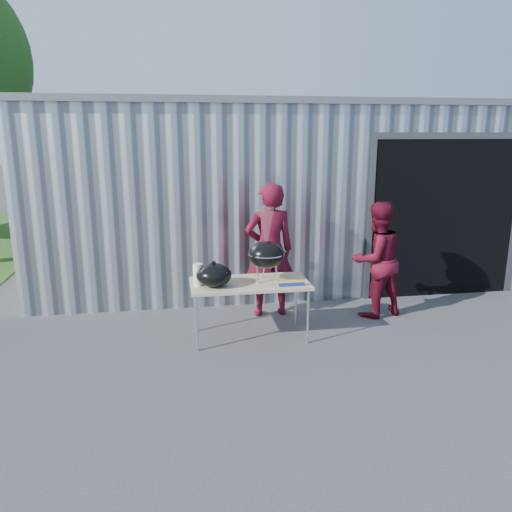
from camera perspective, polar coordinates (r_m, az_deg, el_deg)
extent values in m
plane|color=#3F3F41|center=(6.21, 0.11, -10.78)|extent=(80.00, 80.00, 0.00)
cube|color=silver|center=(10.47, 0.21, 7.91)|extent=(8.00, 6.00, 3.00)
cube|color=slate|center=(10.42, 0.21, 16.41)|extent=(8.20, 6.20, 0.10)
cube|color=black|center=(9.01, 18.84, 4.58)|extent=(2.40, 1.20, 2.50)
cube|color=#4C4C51|center=(8.41, 21.39, 12.68)|extent=(2.52, 0.08, 0.10)
cube|color=tan|center=(6.35, -0.73, -3.16)|extent=(1.50, 0.75, 0.04)
cylinder|color=silver|center=(6.12, -6.73, -7.67)|extent=(0.03, 0.03, 0.71)
cylinder|color=silver|center=(6.32, 5.96, -6.93)|extent=(0.03, 0.03, 0.71)
cylinder|color=silver|center=(6.71, -7.00, -5.70)|extent=(0.03, 0.03, 0.71)
cylinder|color=silver|center=(6.89, 4.59, -5.10)|extent=(0.03, 0.03, 0.71)
ellipsoid|color=black|center=(6.32, 1.16, 0.16)|extent=(0.46, 0.46, 0.34)
cylinder|color=silver|center=(6.31, 1.16, 0.26)|extent=(0.47, 0.47, 0.02)
cylinder|color=silver|center=(6.31, 1.16, 0.38)|extent=(0.44, 0.44, 0.01)
cylinder|color=silver|center=(6.51, 0.93, -1.46)|extent=(0.02, 0.02, 0.24)
cylinder|color=silver|center=(6.29, 0.18, -2.01)|extent=(0.02, 0.02, 0.24)
cylinder|color=silver|center=(6.33, 2.35, -1.91)|extent=(0.02, 0.02, 0.24)
cylinder|color=#CF664A|center=(6.28, -0.11, 0.46)|extent=(0.02, 0.14, 0.02)
cylinder|color=#CF664A|center=(6.29, 0.21, 0.47)|extent=(0.02, 0.14, 0.02)
cylinder|color=#CF664A|center=(6.29, 0.53, 0.48)|extent=(0.02, 0.14, 0.02)
cylinder|color=#CF664A|center=(6.30, 0.84, 0.49)|extent=(0.02, 0.14, 0.02)
cylinder|color=#CF664A|center=(6.31, 1.16, 0.51)|extent=(0.02, 0.14, 0.02)
cylinder|color=#CF664A|center=(6.31, 1.48, 0.52)|extent=(0.02, 0.14, 0.02)
cylinder|color=#CF664A|center=(6.32, 1.80, 0.53)|extent=(0.02, 0.14, 0.02)
cylinder|color=#CF664A|center=(6.33, 2.11, 0.54)|extent=(0.02, 0.14, 0.02)
cylinder|color=#CF664A|center=(6.33, 2.43, 0.55)|extent=(0.02, 0.14, 0.02)
cone|color=silver|center=(6.25, 1.17, 3.06)|extent=(0.20, 0.20, 0.55)
ellipsoid|color=black|center=(6.16, -4.84, -2.17)|extent=(0.44, 0.44, 0.29)
cylinder|color=black|center=(6.12, -4.87, -0.75)|extent=(0.05, 0.05, 0.03)
cylinder|color=white|center=(6.20, -6.65, -2.15)|extent=(0.12, 0.12, 0.28)
cube|color=white|center=(6.49, -5.85, -2.20)|extent=(0.20, 0.15, 0.10)
cube|color=navy|center=(6.19, 4.08, -3.21)|extent=(0.32, 0.05, 0.05)
cube|color=yellow|center=(6.18, 4.08, -2.94)|extent=(0.32, 0.05, 0.01)
imported|color=#540B1C|center=(7.12, 1.55, 0.65)|extent=(0.72, 0.49, 1.93)
imported|color=#540B1C|center=(7.32, 13.58, -0.41)|extent=(0.95, 0.82, 1.67)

